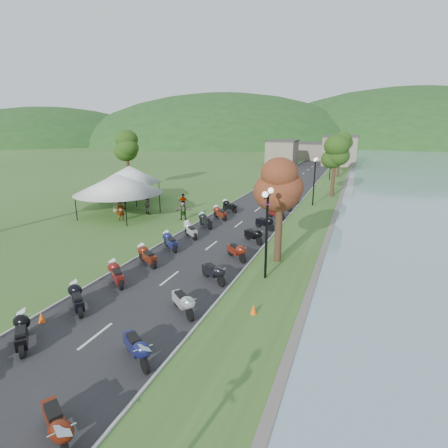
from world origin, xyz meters
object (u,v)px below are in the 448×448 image
(pedestrian_b, at_px, (148,214))
(pedestrian_c, at_px, (125,209))
(vendor_tent_main, at_px, (119,195))
(pedestrian_a, at_px, (122,221))

(pedestrian_b, bearing_deg, pedestrian_c, 3.38)
(vendor_tent_main, bearing_deg, pedestrian_b, 39.03)
(pedestrian_a, distance_m, pedestrian_b, 3.14)
(vendor_tent_main, xyz_separation_m, pedestrian_a, (1.16, -1.38, -2.00))
(vendor_tent_main, distance_m, pedestrian_b, 3.28)
(vendor_tent_main, bearing_deg, pedestrian_a, -49.98)
(pedestrian_b, bearing_deg, pedestrian_a, 93.01)
(pedestrian_c, bearing_deg, vendor_tent_main, -13.96)
(vendor_tent_main, relative_size, pedestrian_a, 3.06)
(vendor_tent_main, xyz_separation_m, pedestrian_c, (-1.48, 2.63, -2.00))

